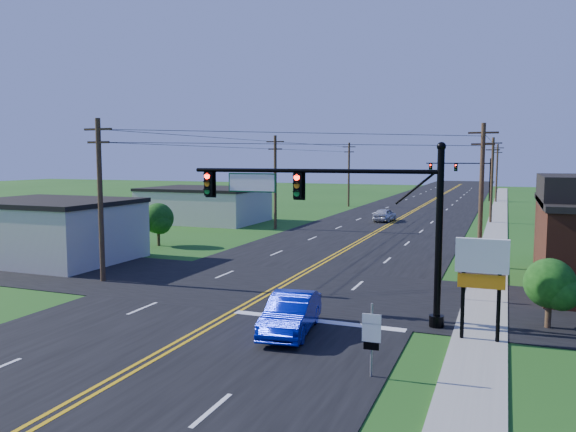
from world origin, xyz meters
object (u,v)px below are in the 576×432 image
at_px(signal_mast_far, 462,172).
at_px(signal_mast_main, 332,208).
at_px(blue_car, 291,314).
at_px(route_sign, 371,335).
at_px(stop_sign, 464,272).

bearing_deg(signal_mast_far, signal_mast_main, -90.08).
distance_m(signal_mast_far, blue_car, 74.94).
height_order(signal_mast_far, blue_car, signal_mast_far).
bearing_deg(signal_mast_main, route_sign, -62.67).
xyz_separation_m(blue_car, stop_sign, (5.94, 7.66, 0.67)).
relative_size(signal_mast_main, route_sign, 4.76).
height_order(signal_mast_main, signal_mast_far, same).
height_order(blue_car, route_sign, route_sign).
xyz_separation_m(signal_mast_main, blue_car, (-0.78, -2.84, -3.99)).
bearing_deg(signal_mast_main, signal_mast_far, 89.92).
xyz_separation_m(signal_mast_main, stop_sign, (5.15, 4.82, -3.32)).
relative_size(blue_car, stop_sign, 2.32).
distance_m(signal_mast_main, blue_car, 4.96).
relative_size(signal_mast_far, stop_sign, 5.54).
xyz_separation_m(signal_mast_far, route_sign, (3.06, -78.12, -3.16)).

